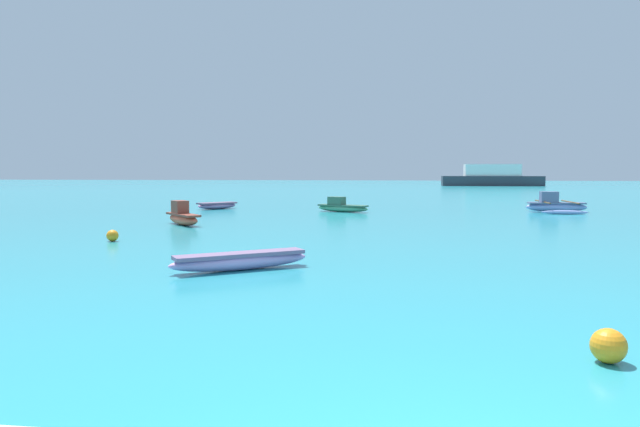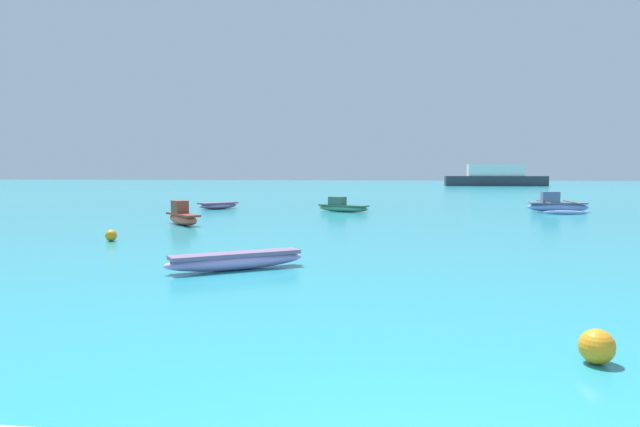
# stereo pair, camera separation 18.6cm
# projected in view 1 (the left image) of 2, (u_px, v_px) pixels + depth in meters

# --- Properties ---
(moored_boat_0) EXTENTS (2.09, 2.24, 0.94)m
(moored_boat_0) POSITION_uv_depth(u_px,v_px,m) (183.00, 216.00, 22.15)
(moored_boat_0) COLOR #DC5438
(moored_boat_0) RESTS_ON ground_plane
(moored_boat_1) EXTENTS (3.00, 3.31, 1.04)m
(moored_boat_1) POSITION_uv_depth(u_px,v_px,m) (555.00, 205.00, 28.99)
(moored_boat_1) COLOR #8E9ADA
(moored_boat_1) RESTS_ON ground_plane
(moored_boat_2) EXTENTS (2.16, 2.28, 0.36)m
(moored_boat_2) POSITION_uv_depth(u_px,v_px,m) (217.00, 205.00, 31.26)
(moored_boat_2) COLOR #B576A5
(moored_boat_2) RESTS_ON ground_plane
(moored_boat_3) EXTENTS (2.82, 2.16, 0.37)m
(moored_boat_3) POSITION_uv_depth(u_px,v_px,m) (240.00, 260.00, 12.11)
(moored_boat_3) COLOR #CC99D9
(moored_boat_3) RESTS_ON ground_plane
(moored_boat_4) EXTENTS (2.90, 1.80, 0.77)m
(moored_boat_4) POSITION_uv_depth(u_px,v_px,m) (342.00, 207.00, 29.13)
(moored_boat_4) COLOR #509B72
(moored_boat_4) RESTS_ON ground_plane
(mooring_buoy_1) EXTENTS (0.35, 0.35, 0.35)m
(mooring_buoy_1) POSITION_uv_depth(u_px,v_px,m) (112.00, 236.00, 16.97)
(mooring_buoy_1) COLOR orange
(mooring_buoy_1) RESTS_ON ground_plane
(mooring_buoy_2) EXTENTS (0.38, 0.38, 0.38)m
(mooring_buoy_2) POSITION_uv_depth(u_px,v_px,m) (608.00, 346.00, 6.24)
(mooring_buoy_2) COLOR orange
(mooring_buoy_2) RESTS_ON ground_plane
(distant_ferry) EXTENTS (13.56, 2.98, 2.98)m
(distant_ferry) POSITION_uv_depth(u_px,v_px,m) (492.00, 177.00, 78.94)
(distant_ferry) COLOR #2D333D
(distant_ferry) RESTS_ON ground_plane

